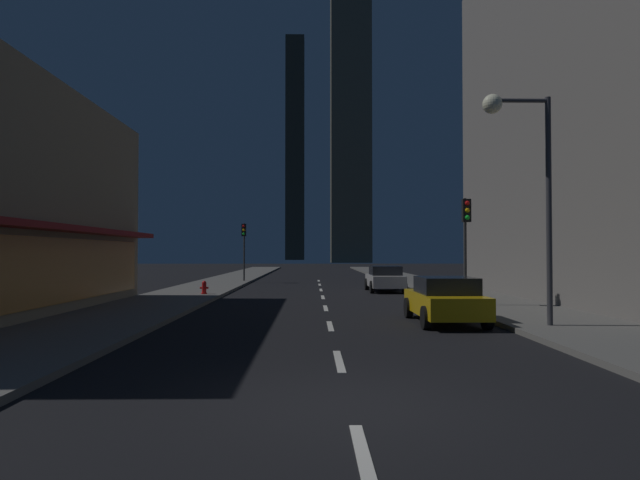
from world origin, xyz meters
The scene contains 12 objects.
ground_plane centered at (0.00, 32.00, -0.05)m, with size 78.00×136.00×0.10m, color black.
sidewalk_right centered at (7.00, 32.00, 0.07)m, with size 4.00×76.00×0.15m, color #605E59.
sidewalk_left centered at (-7.00, 32.00, 0.07)m, with size 4.00×76.00×0.15m, color #605E59.
lane_marking_center centered at (0.00, 16.20, 0.01)m, with size 0.16×38.60×0.01m.
skyscraper_distant_tall centered at (-5.65, 157.66, 34.26)m, with size 5.72×6.00×68.51m, color #343227.
skyscraper_distant_mid centered at (8.15, 111.92, 35.78)m, with size 8.84×7.23×71.55m, color #5D5946.
car_parked_near centered at (3.60, 9.01, 0.74)m, with size 1.98×4.24×1.45m.
car_parked_far centered at (3.60, 22.76, 0.74)m, with size 1.98×4.24×1.45m.
fire_hydrant_far_left centered at (-5.90, 19.19, 0.45)m, with size 0.42×0.30×0.65m.
traffic_light_near_right centered at (5.50, 13.26, 3.19)m, with size 0.32×0.48×4.20m.
traffic_light_far_left centered at (-5.50, 31.73, 3.19)m, with size 0.32×0.48×4.20m.
street_lamp_right centered at (5.38, 7.43, 5.07)m, with size 1.96×0.56×6.58m.
Camera 1 is at (-0.56, -7.81, 2.20)m, focal length 30.36 mm.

